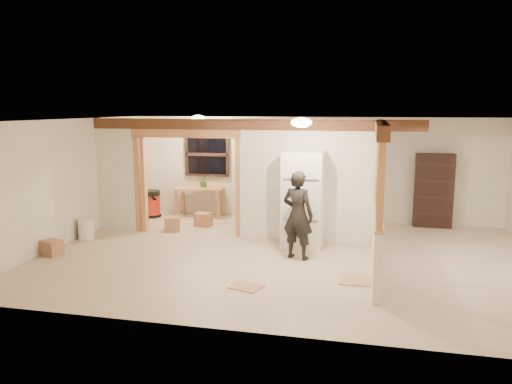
% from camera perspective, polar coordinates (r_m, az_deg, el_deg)
% --- Properties ---
extents(floor, '(9.00, 6.50, 0.01)m').
position_cam_1_polar(floor, '(9.36, 3.55, -7.35)').
color(floor, '#C2AC90').
rests_on(floor, ground).
extents(ceiling, '(9.00, 6.50, 0.01)m').
position_cam_1_polar(ceiling, '(8.95, 3.72, 8.18)').
color(ceiling, white).
extents(wall_back, '(9.00, 0.01, 2.50)m').
position_cam_1_polar(wall_back, '(12.26, 6.09, 2.67)').
color(wall_back, silver).
rests_on(wall_back, floor).
extents(wall_front, '(9.00, 0.01, 2.50)m').
position_cam_1_polar(wall_front, '(5.95, -1.45, -4.72)').
color(wall_front, silver).
rests_on(wall_front, floor).
extents(wall_left, '(0.01, 6.50, 2.50)m').
position_cam_1_polar(wall_left, '(10.74, -20.79, 1.11)').
color(wall_left, silver).
rests_on(wall_left, floor).
extents(partition_left_stub, '(0.90, 0.12, 2.50)m').
position_cam_1_polar(partition_left_stub, '(11.53, -15.63, 1.93)').
color(partition_left_stub, white).
rests_on(partition_left_stub, floor).
extents(partition_center, '(2.80, 0.12, 2.50)m').
position_cam_1_polar(partition_center, '(10.22, 5.83, 1.29)').
color(partition_center, white).
rests_on(partition_center, floor).
extents(doorway_frame, '(2.46, 0.14, 2.20)m').
position_cam_1_polar(doorway_frame, '(10.86, -7.92, 0.94)').
color(doorway_frame, tan).
rests_on(doorway_frame, floor).
extents(header_beam_back, '(7.00, 0.18, 0.22)m').
position_cam_1_polar(header_beam_back, '(10.33, -0.74, 7.72)').
color(header_beam_back, brown).
rests_on(header_beam_back, ceiling).
extents(header_beam_right, '(0.18, 3.30, 0.22)m').
position_cam_1_polar(header_beam_right, '(8.44, 14.13, 7.01)').
color(header_beam_right, brown).
rests_on(header_beam_right, ceiling).
extents(pony_wall, '(0.12, 3.20, 1.00)m').
position_cam_1_polar(pony_wall, '(8.73, 13.62, -5.42)').
color(pony_wall, white).
rests_on(pony_wall, floor).
extents(stud_partition, '(0.14, 3.20, 1.32)m').
position_cam_1_polar(stud_partition, '(8.50, 13.93, 2.16)').
color(stud_partition, tan).
rests_on(stud_partition, pony_wall).
extents(window_back, '(1.12, 0.10, 1.10)m').
position_cam_1_polar(window_back, '(12.72, -5.67, 4.29)').
color(window_back, black).
rests_on(window_back, wall_back).
extents(ceiling_dome_main, '(0.36, 0.36, 0.16)m').
position_cam_1_polar(ceiling_dome_main, '(8.42, 5.20, 7.93)').
color(ceiling_dome_main, '#FFEABF').
rests_on(ceiling_dome_main, ceiling).
extents(ceiling_dome_util, '(0.32, 0.32, 0.14)m').
position_cam_1_polar(ceiling_dome_util, '(11.81, -6.63, 8.38)').
color(ceiling_dome_util, '#FFEABF').
rests_on(ceiling_dome_util, ceiling).
extents(hanging_bulb, '(0.07, 0.07, 0.07)m').
position_cam_1_polar(hanging_bulb, '(11.00, -5.35, 6.75)').
color(hanging_bulb, '#FFD88C').
rests_on(hanging_bulb, ceiling).
extents(refrigerator, '(0.78, 0.76, 1.89)m').
position_cam_1_polar(refrigerator, '(9.84, 5.41, -0.82)').
color(refrigerator, white).
rests_on(refrigerator, floor).
extents(woman, '(0.68, 0.55, 1.62)m').
position_cam_1_polar(woman, '(9.03, 4.80, -2.64)').
color(woman, '#2D2A2B').
rests_on(woman, floor).
extents(work_table, '(1.28, 0.83, 0.75)m').
position_cam_1_polar(work_table, '(12.67, -6.44, -1.12)').
color(work_table, tan).
rests_on(work_table, floor).
extents(potted_plant, '(0.33, 0.30, 0.32)m').
position_cam_1_polar(potted_plant, '(12.58, -5.99, 1.27)').
color(potted_plant, '#366D2D').
rests_on(potted_plant, work_table).
extents(shop_vac, '(0.59, 0.59, 0.68)m').
position_cam_1_polar(shop_vac, '(12.82, -11.93, -1.30)').
color(shop_vac, '#A62214').
rests_on(shop_vac, floor).
extents(bookshelf, '(0.85, 0.28, 1.70)m').
position_cam_1_polar(bookshelf, '(12.11, 19.64, 0.15)').
color(bookshelf, black).
rests_on(bookshelf, floor).
extents(bucket, '(0.38, 0.38, 0.42)m').
position_cam_1_polar(bucket, '(11.05, -18.83, -4.03)').
color(bucket, white).
rests_on(bucket, floor).
extents(box_util_a, '(0.39, 0.35, 0.30)m').
position_cam_1_polar(box_util_a, '(11.70, -6.04, -3.13)').
color(box_util_a, '#A77351').
rests_on(box_util_a, floor).
extents(box_util_b, '(0.42, 0.42, 0.31)m').
position_cam_1_polar(box_util_b, '(11.35, -9.54, -3.59)').
color(box_util_b, '#A77351').
rests_on(box_util_b, floor).
extents(box_front, '(0.41, 0.37, 0.28)m').
position_cam_1_polar(box_front, '(10.11, -22.31, -5.91)').
color(box_front, '#A77351').
rests_on(box_front, floor).
extents(floor_panel_near, '(0.49, 0.49, 0.02)m').
position_cam_1_polar(floor_panel_near, '(8.21, 11.21, -9.87)').
color(floor_panel_near, tan).
rests_on(floor_panel_near, floor).
extents(floor_panel_far, '(0.56, 0.50, 0.01)m').
position_cam_1_polar(floor_panel_far, '(7.79, -1.12, -10.79)').
color(floor_panel_far, tan).
rests_on(floor_panel_far, floor).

